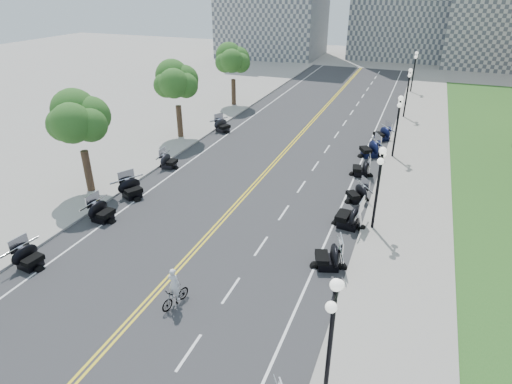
% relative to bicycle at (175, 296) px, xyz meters
% --- Properties ---
extents(ground, '(160.00, 160.00, 0.00)m').
position_rel_bicycle_xyz_m(ground, '(-1.31, 5.80, -0.48)').
color(ground, gray).
extents(road, '(16.00, 90.00, 0.01)m').
position_rel_bicycle_xyz_m(road, '(-1.31, 15.80, -0.48)').
color(road, '#333335').
rests_on(road, ground).
extents(centerline_yellow_a, '(0.12, 90.00, 0.00)m').
position_rel_bicycle_xyz_m(centerline_yellow_a, '(-1.43, 15.80, -0.47)').
color(centerline_yellow_a, yellow).
rests_on(centerline_yellow_a, road).
extents(centerline_yellow_b, '(0.12, 90.00, 0.00)m').
position_rel_bicycle_xyz_m(centerline_yellow_b, '(-1.19, 15.80, -0.47)').
color(centerline_yellow_b, yellow).
rests_on(centerline_yellow_b, road).
extents(edge_line_north, '(0.12, 90.00, 0.00)m').
position_rel_bicycle_xyz_m(edge_line_north, '(5.09, 15.80, -0.47)').
color(edge_line_north, white).
rests_on(edge_line_north, road).
extents(edge_line_south, '(0.12, 90.00, 0.00)m').
position_rel_bicycle_xyz_m(edge_line_south, '(-7.71, 15.80, -0.47)').
color(edge_line_south, white).
rests_on(edge_line_south, road).
extents(lane_dash_4, '(0.12, 2.00, 0.00)m').
position_rel_bicycle_xyz_m(lane_dash_4, '(1.89, -2.20, -0.47)').
color(lane_dash_4, white).
rests_on(lane_dash_4, road).
extents(lane_dash_5, '(0.12, 2.00, 0.00)m').
position_rel_bicycle_xyz_m(lane_dash_5, '(1.89, 1.80, -0.47)').
color(lane_dash_5, white).
rests_on(lane_dash_5, road).
extents(lane_dash_6, '(0.12, 2.00, 0.00)m').
position_rel_bicycle_xyz_m(lane_dash_6, '(1.89, 5.80, -0.47)').
color(lane_dash_6, white).
rests_on(lane_dash_6, road).
extents(lane_dash_7, '(0.12, 2.00, 0.00)m').
position_rel_bicycle_xyz_m(lane_dash_7, '(1.89, 9.80, -0.47)').
color(lane_dash_7, white).
rests_on(lane_dash_7, road).
extents(lane_dash_8, '(0.12, 2.00, 0.00)m').
position_rel_bicycle_xyz_m(lane_dash_8, '(1.89, 13.80, -0.47)').
color(lane_dash_8, white).
rests_on(lane_dash_8, road).
extents(lane_dash_9, '(0.12, 2.00, 0.00)m').
position_rel_bicycle_xyz_m(lane_dash_9, '(1.89, 17.80, -0.47)').
color(lane_dash_9, white).
rests_on(lane_dash_9, road).
extents(lane_dash_10, '(0.12, 2.00, 0.00)m').
position_rel_bicycle_xyz_m(lane_dash_10, '(1.89, 21.80, -0.47)').
color(lane_dash_10, white).
rests_on(lane_dash_10, road).
extents(lane_dash_11, '(0.12, 2.00, 0.00)m').
position_rel_bicycle_xyz_m(lane_dash_11, '(1.89, 25.80, -0.47)').
color(lane_dash_11, white).
rests_on(lane_dash_11, road).
extents(lane_dash_12, '(0.12, 2.00, 0.00)m').
position_rel_bicycle_xyz_m(lane_dash_12, '(1.89, 29.80, -0.47)').
color(lane_dash_12, white).
rests_on(lane_dash_12, road).
extents(lane_dash_13, '(0.12, 2.00, 0.00)m').
position_rel_bicycle_xyz_m(lane_dash_13, '(1.89, 33.80, -0.47)').
color(lane_dash_13, white).
rests_on(lane_dash_13, road).
extents(lane_dash_14, '(0.12, 2.00, 0.00)m').
position_rel_bicycle_xyz_m(lane_dash_14, '(1.89, 37.80, -0.47)').
color(lane_dash_14, white).
rests_on(lane_dash_14, road).
extents(lane_dash_15, '(0.12, 2.00, 0.00)m').
position_rel_bicycle_xyz_m(lane_dash_15, '(1.89, 41.80, -0.47)').
color(lane_dash_15, white).
rests_on(lane_dash_15, road).
extents(lane_dash_16, '(0.12, 2.00, 0.00)m').
position_rel_bicycle_xyz_m(lane_dash_16, '(1.89, 45.80, -0.47)').
color(lane_dash_16, white).
rests_on(lane_dash_16, road).
extents(lane_dash_17, '(0.12, 2.00, 0.00)m').
position_rel_bicycle_xyz_m(lane_dash_17, '(1.89, 49.80, -0.47)').
color(lane_dash_17, white).
rests_on(lane_dash_17, road).
extents(lane_dash_18, '(0.12, 2.00, 0.00)m').
position_rel_bicycle_xyz_m(lane_dash_18, '(1.89, 53.80, -0.47)').
color(lane_dash_18, white).
rests_on(lane_dash_18, road).
extents(lane_dash_19, '(0.12, 2.00, 0.00)m').
position_rel_bicycle_xyz_m(lane_dash_19, '(1.89, 57.80, -0.47)').
color(lane_dash_19, white).
rests_on(lane_dash_19, road).
extents(sidewalk_north, '(5.00, 90.00, 0.15)m').
position_rel_bicycle_xyz_m(sidewalk_north, '(9.19, 15.80, -0.41)').
color(sidewalk_north, '#9E9991').
rests_on(sidewalk_north, ground).
extents(sidewalk_south, '(5.00, 90.00, 0.15)m').
position_rel_bicycle_xyz_m(sidewalk_south, '(-11.81, 15.80, -0.41)').
color(sidewalk_south, '#9E9991').
rests_on(sidewalk_south, ground).
extents(lawn, '(9.00, 60.00, 0.10)m').
position_rel_bicycle_xyz_m(lawn, '(16.19, 23.80, -0.43)').
color(lawn, '#356023').
rests_on(lawn, ground).
extents(street_lamp_1, '(0.50, 1.20, 4.90)m').
position_rel_bicycle_xyz_m(street_lamp_1, '(7.29, -2.20, 2.12)').
color(street_lamp_1, black).
rests_on(street_lamp_1, sidewalk_north).
extents(street_lamp_2, '(0.50, 1.20, 4.90)m').
position_rel_bicycle_xyz_m(street_lamp_2, '(7.29, 9.80, 2.12)').
color(street_lamp_2, black).
rests_on(street_lamp_2, sidewalk_north).
extents(street_lamp_3, '(0.50, 1.20, 4.90)m').
position_rel_bicycle_xyz_m(street_lamp_3, '(7.29, 21.80, 2.12)').
color(street_lamp_3, black).
rests_on(street_lamp_3, sidewalk_north).
extents(street_lamp_4, '(0.50, 1.20, 4.90)m').
position_rel_bicycle_xyz_m(street_lamp_4, '(7.29, 33.80, 2.12)').
color(street_lamp_4, black).
rests_on(street_lamp_4, sidewalk_north).
extents(street_lamp_5, '(0.50, 1.20, 4.90)m').
position_rel_bicycle_xyz_m(street_lamp_5, '(7.29, 45.80, 2.12)').
color(street_lamp_5, black).
rests_on(street_lamp_5, sidewalk_north).
extents(tree_2, '(4.80, 4.80, 9.20)m').
position_rel_bicycle_xyz_m(tree_2, '(-11.31, 7.80, 4.27)').
color(tree_2, '#235619').
rests_on(tree_2, sidewalk_south).
extents(tree_3, '(4.80, 4.80, 9.20)m').
position_rel_bicycle_xyz_m(tree_3, '(-11.31, 19.80, 4.27)').
color(tree_3, '#235619').
rests_on(tree_3, sidewalk_south).
extents(tree_4, '(4.80, 4.80, 9.20)m').
position_rel_bicycle_xyz_m(tree_4, '(-11.31, 31.80, 4.27)').
color(tree_4, '#235619').
rests_on(tree_4, sidewalk_south).
extents(motorcycle_n_5, '(2.55, 2.55, 1.41)m').
position_rel_bicycle_xyz_m(motorcycle_n_5, '(5.69, 5.27, 0.22)').
color(motorcycle_n_5, black).
rests_on(motorcycle_n_5, road).
extents(motorcycle_n_6, '(2.41, 2.41, 1.56)m').
position_rel_bicycle_xyz_m(motorcycle_n_6, '(5.93, 9.63, 0.30)').
color(motorcycle_n_6, black).
rests_on(motorcycle_n_6, road).
extents(motorcycle_n_7, '(2.56, 2.56, 1.28)m').
position_rel_bicycle_xyz_m(motorcycle_n_7, '(5.85, 13.00, 0.16)').
color(motorcycle_n_7, black).
rests_on(motorcycle_n_7, road).
extents(motorcycle_n_8, '(2.21, 2.21, 1.32)m').
position_rel_bicycle_xyz_m(motorcycle_n_8, '(5.44, 17.30, 0.18)').
color(motorcycle_n_8, black).
rests_on(motorcycle_n_8, road).
extents(motorcycle_n_9, '(2.94, 2.94, 1.50)m').
position_rel_bicycle_xyz_m(motorcycle_n_9, '(5.48, 21.40, 0.27)').
color(motorcycle_n_9, black).
rests_on(motorcycle_n_9, road).
extents(motorcycle_n_10, '(2.71, 2.71, 1.35)m').
position_rel_bicycle_xyz_m(motorcycle_n_10, '(5.95, 25.87, 0.19)').
color(motorcycle_n_10, black).
rests_on(motorcycle_n_10, road).
extents(motorcycle_s_4, '(2.03, 2.03, 1.29)m').
position_rel_bicycle_xyz_m(motorcycle_s_4, '(-8.34, -0.20, 0.16)').
color(motorcycle_s_4, black).
rests_on(motorcycle_s_4, road).
extents(motorcycle_s_5, '(2.05, 2.05, 1.36)m').
position_rel_bicycle_xyz_m(motorcycle_s_5, '(-8.02, 4.94, 0.20)').
color(motorcycle_s_5, black).
rests_on(motorcycle_s_5, road).
extents(motorcycle_s_6, '(2.72, 2.72, 1.41)m').
position_rel_bicycle_xyz_m(motorcycle_s_6, '(-8.23, 8.16, 0.22)').
color(motorcycle_s_6, black).
rests_on(motorcycle_s_6, road).
extents(motorcycle_s_7, '(1.83, 1.83, 1.23)m').
position_rel_bicycle_xyz_m(motorcycle_s_7, '(-8.59, 13.38, 0.13)').
color(motorcycle_s_7, black).
rests_on(motorcycle_s_7, road).
extents(motorcycle_s_9, '(2.56, 2.56, 1.35)m').
position_rel_bicycle_xyz_m(motorcycle_s_9, '(-8.50, 22.82, 0.19)').
color(motorcycle_s_9, black).
rests_on(motorcycle_s_9, road).
extents(bicycle, '(0.84, 1.67, 0.97)m').
position_rel_bicycle_xyz_m(bicycle, '(0.00, 0.00, 0.00)').
color(bicycle, '#A51414').
rests_on(bicycle, road).
extents(cyclist_rider, '(0.59, 0.39, 1.63)m').
position_rel_bicycle_xyz_m(cyclist_rider, '(0.00, 0.00, 1.30)').
color(cyclist_rider, white).
rests_on(cyclist_rider, bicycle).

